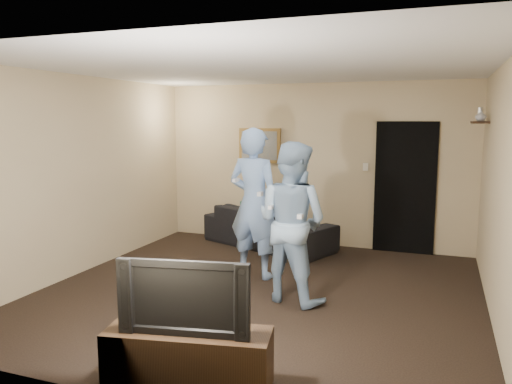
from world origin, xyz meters
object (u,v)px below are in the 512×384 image
at_px(sofa, 269,227).
at_px(tv_console, 188,359).
at_px(television, 187,294).
at_px(wii_player_left, 254,203).
at_px(wii_player_right, 292,222).

xyz_separation_m(sofa, tv_console, (0.85, -4.32, -0.07)).
relative_size(television, wii_player_left, 0.51).
bearing_deg(wii_player_left, wii_player_right, -43.33).
xyz_separation_m(sofa, wii_player_left, (0.33, -1.55, 0.65)).
distance_m(tv_console, wii_player_right, 2.22).
bearing_deg(sofa, television, 122.96).
xyz_separation_m(tv_console, television, (0.00, 0.00, 0.50)).
bearing_deg(wii_player_left, television, -79.44).
distance_m(sofa, wii_player_right, 2.49).
distance_m(television, wii_player_left, 2.83).
relative_size(tv_console, wii_player_right, 0.69).
relative_size(sofa, tv_console, 1.75).
relative_size(sofa, wii_player_right, 1.21).
bearing_deg(sofa, tv_console, 122.96).
height_order(tv_console, wii_player_left, wii_player_left).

